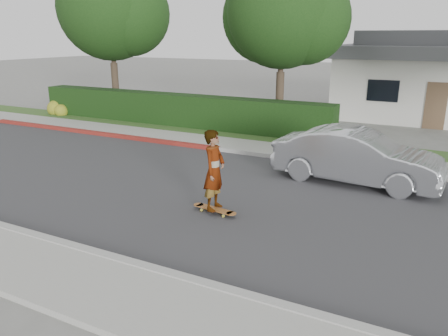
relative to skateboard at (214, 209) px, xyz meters
The scene contains 15 objects.
ground 3.80m from the skateboard, 162.45° to the left, with size 120.00×120.00×0.00m, color slate.
road 3.80m from the skateboard, 162.45° to the left, with size 60.00×8.00×0.01m, color #2D2D30.
curb_near 4.67m from the skateboard, 140.76° to the right, with size 60.00×0.20×0.15m, color #9E9E99.
curb_far 6.37m from the skateboard, 124.61° to the left, with size 60.00×0.20×0.15m, color #9E9E99.
curb_red_section 10.09m from the skateboard, 148.68° to the left, with size 12.00×0.21×0.15m, color maroon.
sidewalk_far 7.13m from the skateboard, 120.50° to the left, with size 60.00×1.60×0.12m, color gray.
planting_strip 8.55m from the skateboard, 115.05° to the left, with size 60.00×1.60×0.10m, color #2D4C1E.
hedge 10.67m from the skateboard, 128.42° to the left, with size 15.00×1.00×1.50m, color black.
flowering_shrub 15.74m from the skateboard, 149.96° to the left, with size 1.40×1.00×0.90m.
tree_left 15.72m from the skateboard, 138.55° to the left, with size 5.99×5.21×8.00m.
tree_center 11.59m from the skateboard, 101.67° to the left, with size 5.66×4.84×7.44m.
house 17.80m from the skateboard, 75.66° to the left, with size 10.60×8.60×4.30m.
skateboard is the anchor object (origin of this frame).
skateboarder 0.97m from the skateboard, ahead, with size 0.70×0.46×1.91m, color white.
car_silver 4.67m from the skateboard, 56.93° to the left, with size 1.63×4.68×1.54m, color #B9BCC1.
Camera 1 is at (8.22, -9.65, 4.09)m, focal length 35.00 mm.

